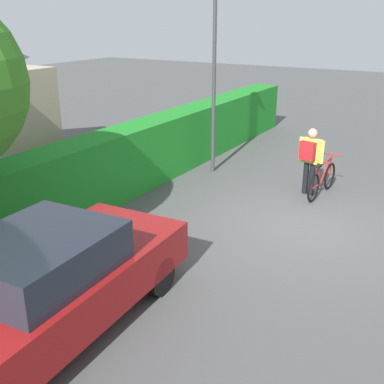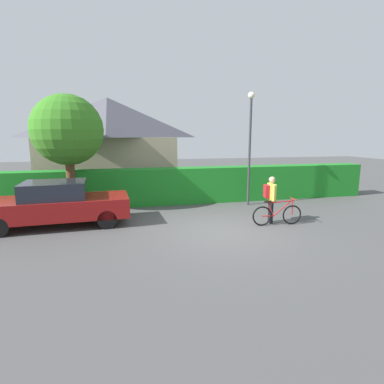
{
  "view_description": "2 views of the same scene",
  "coord_description": "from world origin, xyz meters",
  "px_view_note": "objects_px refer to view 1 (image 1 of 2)",
  "views": [
    {
      "loc": [
        -8.74,
        -2.58,
        4.05
      ],
      "look_at": [
        -1.76,
        1.55,
        1.03
      ],
      "focal_mm": 44.65,
      "sensor_mm": 36.0,
      "label": 1
    },
    {
      "loc": [
        -3.02,
        -8.68,
        2.93
      ],
      "look_at": [
        -0.79,
        0.72,
        1.15
      ],
      "focal_mm": 28.41,
      "sensor_mm": 36.0,
      "label": 2
    }
  ],
  "objects_px": {
    "parked_car_near": "(44,286)",
    "street_lamp": "(214,59)",
    "person_rider": "(310,155)",
    "bicycle": "(322,180)"
  },
  "relations": [
    {
      "from": "parked_car_near",
      "to": "street_lamp",
      "type": "bearing_deg",
      "value": 11.37
    },
    {
      "from": "parked_car_near",
      "to": "street_lamp",
      "type": "height_order",
      "value": "street_lamp"
    },
    {
      "from": "bicycle",
      "to": "street_lamp",
      "type": "bearing_deg",
      "value": 84.24
    },
    {
      "from": "parked_car_near",
      "to": "person_rider",
      "type": "distance_m",
      "value": 7.1
    },
    {
      "from": "parked_car_near",
      "to": "bicycle",
      "type": "xyz_separation_m",
      "value": [
        7.1,
        -1.61,
        -0.38
      ]
    },
    {
      "from": "parked_car_near",
      "to": "street_lamp",
      "type": "distance_m",
      "value": 7.89
    },
    {
      "from": "parked_car_near",
      "to": "person_rider",
      "type": "height_order",
      "value": "person_rider"
    },
    {
      "from": "person_rider",
      "to": "street_lamp",
      "type": "distance_m",
      "value": 3.49
    },
    {
      "from": "street_lamp",
      "to": "parked_car_near",
      "type": "bearing_deg",
      "value": -168.63
    },
    {
      "from": "bicycle",
      "to": "street_lamp",
      "type": "relative_size",
      "value": 0.36
    }
  ]
}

